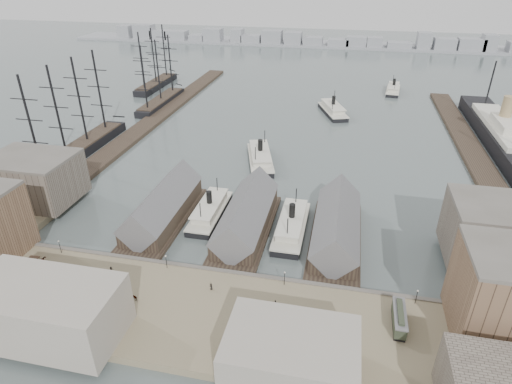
% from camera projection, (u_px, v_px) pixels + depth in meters
% --- Properties ---
extents(ground, '(900.00, 900.00, 0.00)m').
position_uv_depth(ground, '(232.00, 265.00, 112.29)').
color(ground, '#4B5756').
rests_on(ground, ground).
extents(quay, '(180.00, 30.00, 2.00)m').
position_uv_depth(quay, '(208.00, 317.00, 94.64)').
color(quay, '#776B50').
rests_on(quay, ground).
extents(seawall, '(180.00, 1.20, 2.30)m').
position_uv_depth(seawall, '(226.00, 274.00, 107.28)').
color(seawall, '#59544C').
rests_on(seawall, ground).
extents(west_wharf, '(10.00, 220.00, 1.60)m').
position_uv_depth(west_wharf, '(152.00, 121.00, 210.54)').
color(west_wharf, '#2D231C').
rests_on(west_wharf, ground).
extents(east_wharf, '(10.00, 180.00, 1.60)m').
position_uv_depth(east_wharf, '(473.00, 154.00, 174.62)').
color(east_wharf, '#2D231C').
rests_on(east_wharf, ground).
extents(ferry_shed_west, '(14.00, 42.00, 12.60)m').
position_uv_depth(ferry_shed_west, '(163.00, 207.00, 129.45)').
color(ferry_shed_west, '#2D231C').
rests_on(ferry_shed_west, ground).
extents(ferry_shed_center, '(14.00, 42.00, 12.60)m').
position_uv_depth(ferry_shed_center, '(246.00, 217.00, 124.58)').
color(ferry_shed_center, '#2D231C').
rests_on(ferry_shed_center, ground).
extents(ferry_shed_east, '(14.00, 42.00, 12.60)m').
position_uv_depth(ferry_shed_east, '(337.00, 227.00, 119.71)').
color(ferry_shed_east, '#2D231C').
rests_on(ferry_shed_east, ground).
extents(warehouse_west_back, '(26.00, 20.00, 14.00)m').
position_uv_depth(warehouse_west_back, '(34.00, 179.00, 136.57)').
color(warehouse_west_back, '#60564C').
rests_on(warehouse_west_back, west_land).
extents(warehouse_east_back, '(28.00, 20.00, 15.00)m').
position_uv_depth(warehouse_east_back, '(506.00, 235.00, 107.92)').
color(warehouse_east_back, '#60564C').
rests_on(warehouse_east_back, east_land).
extents(street_bldg_center, '(24.00, 16.00, 10.00)m').
position_uv_depth(street_bldg_center, '(291.00, 357.00, 77.73)').
color(street_bldg_center, gray).
rests_on(street_bldg_center, quay).
extents(street_bldg_west, '(30.00, 16.00, 12.00)m').
position_uv_depth(street_bldg_west, '(47.00, 311.00, 86.61)').
color(street_bldg_west, gray).
rests_on(street_bldg_west, quay).
extents(lamp_post_far_w, '(0.44, 0.44, 3.92)m').
position_uv_depth(lamp_post_far_w, '(59.00, 244.00, 112.46)').
color(lamp_post_far_w, black).
rests_on(lamp_post_far_w, quay).
extents(lamp_post_near_w, '(0.44, 0.44, 3.92)m').
position_uv_depth(lamp_post_near_w, '(166.00, 259.00, 106.84)').
color(lamp_post_near_w, black).
rests_on(lamp_post_near_w, quay).
extents(lamp_post_near_e, '(0.44, 0.44, 3.92)m').
position_uv_depth(lamp_post_near_e, '(285.00, 276.00, 101.23)').
color(lamp_post_near_e, black).
rests_on(lamp_post_near_e, quay).
extents(lamp_post_far_e, '(0.44, 0.44, 3.92)m').
position_uv_depth(lamp_post_far_e, '(417.00, 294.00, 95.61)').
color(lamp_post_far_e, black).
rests_on(lamp_post_far_e, quay).
extents(far_shore, '(500.00, 40.00, 15.72)m').
position_uv_depth(far_shore, '(323.00, 42.00, 397.84)').
color(far_shore, gray).
rests_on(far_shore, ground).
extents(ferry_docked_west, '(7.76, 25.88, 9.24)m').
position_uv_depth(ferry_docked_west, '(210.00, 210.00, 132.88)').
color(ferry_docked_west, black).
rests_on(ferry_docked_west, ground).
extents(ferry_docked_east, '(8.19, 27.32, 9.76)m').
position_uv_depth(ferry_docked_east, '(291.00, 225.00, 125.29)').
color(ferry_docked_east, black).
rests_on(ferry_docked_east, ground).
extents(ferry_open_near, '(16.32, 30.05, 10.28)m').
position_uv_depth(ferry_open_near, '(260.00, 157.00, 168.06)').
color(ferry_open_near, black).
rests_on(ferry_open_near, ground).
extents(ferry_open_mid, '(17.69, 29.39, 10.07)m').
position_uv_depth(ferry_open_mid, '(333.00, 110.00, 221.90)').
color(ferry_open_mid, black).
rests_on(ferry_open_mid, ground).
extents(ferry_open_far, '(10.04, 25.41, 8.84)m').
position_uv_depth(ferry_open_far, '(393.00, 89.00, 258.27)').
color(ferry_open_far, black).
rests_on(ferry_open_far, ground).
extents(sailing_ship_near, '(9.24, 63.66, 37.99)m').
position_uv_depth(sailing_ship_near, '(78.00, 149.00, 174.47)').
color(sailing_ship_near, black).
rests_on(sailing_ship_near, ground).
extents(sailing_ship_mid, '(8.43, 48.70, 34.65)m').
position_uv_depth(sailing_ship_mid, '(161.00, 101.00, 235.52)').
color(sailing_ship_mid, black).
rests_on(sailing_ship_mid, ground).
extents(sailing_ship_far, '(8.59, 47.71, 35.30)m').
position_uv_depth(sailing_ship_far, '(156.00, 83.00, 269.09)').
color(sailing_ship_far, black).
rests_on(sailing_ship_far, ground).
extents(ocean_steamer, '(13.99, 102.22, 20.44)m').
position_uv_depth(ocean_steamer, '(500.00, 133.00, 186.23)').
color(ocean_steamer, black).
rests_on(ocean_steamer, ground).
extents(tram, '(2.66, 10.04, 3.57)m').
position_uv_depth(tram, '(399.00, 319.00, 90.23)').
color(tram, black).
rests_on(tram, quay).
extents(horse_cart_left, '(4.70, 1.57, 1.67)m').
position_uv_depth(horse_cart_left, '(40.00, 259.00, 109.81)').
color(horse_cart_left, black).
rests_on(horse_cart_left, quay).
extents(horse_cart_center, '(4.91, 2.43, 1.48)m').
position_uv_depth(horse_cart_center, '(130.00, 298.00, 97.44)').
color(horse_cart_center, black).
rests_on(horse_cart_center, quay).
extents(horse_cart_right, '(4.78, 3.63, 1.66)m').
position_uv_depth(horse_cart_right, '(321.00, 332.00, 88.40)').
color(horse_cart_right, black).
rests_on(horse_cart_right, quay).
extents(pedestrian_0, '(0.67, 0.75, 1.69)m').
position_uv_depth(pedestrian_0, '(19.00, 263.00, 108.63)').
color(pedestrian_0, black).
rests_on(pedestrian_0, quay).
extents(pedestrian_1, '(1.07, 0.96, 1.80)m').
position_uv_depth(pedestrian_1, '(65.00, 300.00, 96.52)').
color(pedestrian_1, black).
rests_on(pedestrian_1, quay).
extents(pedestrian_2, '(1.15, 1.08, 1.56)m').
position_uv_depth(pedestrian_2, '(111.00, 269.00, 106.39)').
color(pedestrian_2, black).
rests_on(pedestrian_2, quay).
extents(pedestrian_3, '(1.11, 0.93, 1.77)m').
position_uv_depth(pedestrian_3, '(130.00, 305.00, 95.28)').
color(pedestrian_3, black).
rests_on(pedestrian_3, quay).
extents(pedestrian_4, '(0.99, 0.87, 1.71)m').
position_uv_depth(pedestrian_4, '(211.00, 287.00, 100.64)').
color(pedestrian_4, black).
rests_on(pedestrian_4, quay).
extents(pedestrian_5, '(0.66, 0.51, 1.72)m').
position_uv_depth(pedestrian_5, '(281.00, 312.00, 93.39)').
color(pedestrian_5, black).
rests_on(pedestrian_5, quay).
extents(pedestrian_6, '(0.87, 0.96, 1.60)m').
position_uv_depth(pedestrian_6, '(275.00, 303.00, 95.84)').
color(pedestrian_6, black).
rests_on(pedestrian_6, quay).
extents(pedestrian_7, '(1.13, 1.29, 1.73)m').
position_uv_depth(pedestrian_7, '(346.00, 337.00, 87.11)').
color(pedestrian_7, black).
rests_on(pedestrian_7, quay).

